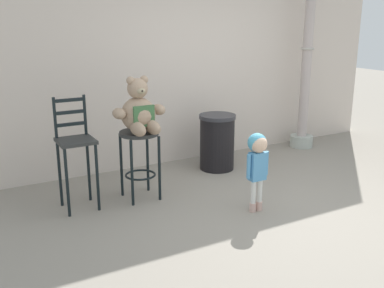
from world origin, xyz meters
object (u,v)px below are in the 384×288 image
(bar_chair_empty, at_px, (76,147))
(teddy_bear, at_px, (139,112))
(child_walking, at_px, (257,155))
(lamppost, at_px, (305,82))
(bar_stool_with_teddy, at_px, (140,150))
(trash_bin, at_px, (217,142))

(bar_chair_empty, bearing_deg, teddy_bear, -8.91)
(child_walking, bearing_deg, teddy_bear, 14.49)
(child_walking, height_order, lamppost, lamppost)
(bar_stool_with_teddy, xyz_separation_m, lamppost, (3.08, 0.72, 0.47))
(bar_stool_with_teddy, xyz_separation_m, child_walking, (0.93, -0.94, 0.05))
(trash_bin, relative_size, lamppost, 0.28)
(trash_bin, bearing_deg, bar_stool_with_teddy, -161.01)
(bar_chair_empty, bearing_deg, bar_stool_with_teddy, -6.36)
(bar_stool_with_teddy, relative_size, child_walking, 0.92)
(trash_bin, height_order, lamppost, lamppost)
(child_walking, height_order, trash_bin, child_walking)
(bar_stool_with_teddy, relative_size, teddy_bear, 1.28)
(teddy_bear, bearing_deg, bar_chair_empty, 171.09)
(bar_stool_with_teddy, height_order, child_walking, child_walking)
(bar_stool_with_teddy, relative_size, lamppost, 0.30)
(lamppost, bearing_deg, teddy_bear, -166.27)
(bar_stool_with_teddy, distance_m, child_walking, 1.32)
(lamppost, bearing_deg, bar_chair_empty, -170.31)
(bar_stool_with_teddy, xyz_separation_m, trash_bin, (1.31, 0.45, -0.19))
(bar_stool_with_teddy, height_order, trash_bin, bar_stool_with_teddy)
(teddy_bear, bearing_deg, lamppost, 13.73)
(bar_stool_with_teddy, distance_m, lamppost, 3.20)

